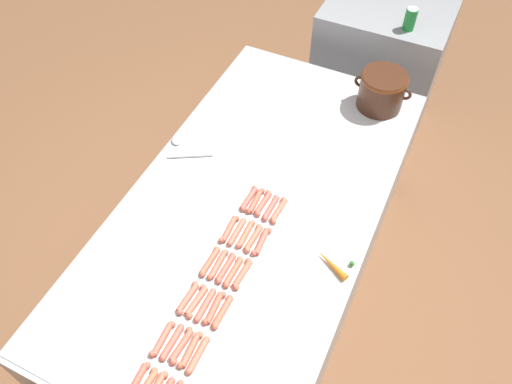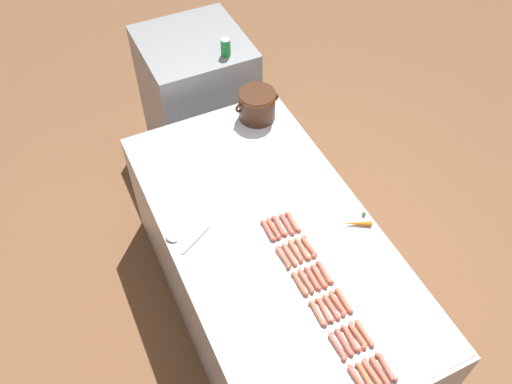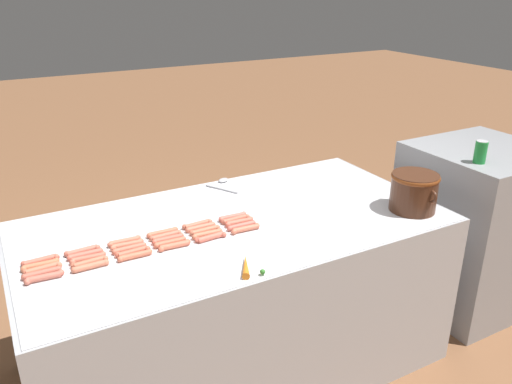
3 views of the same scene
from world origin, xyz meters
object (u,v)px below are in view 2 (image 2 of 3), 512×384
(hot_dog_19, at_px, (358,335))
(hot_dog_24, at_px, (386,367))
(hot_dog_10, at_px, (290,255))
(hot_dog_14, at_px, (331,307))
(hot_dog_1, at_px, (337,346))
(hot_dog_16, at_px, (296,251))
(hot_dog_12, at_px, (372,373))
(hot_dog_18, at_px, (380,371))
(hot_dog_27, at_px, (325,272))
(hot_dog_4, at_px, (283,257))
(hot_dog_5, at_px, (268,231))
(soda_can, at_px, (226,48))
(hot_dog_22, at_px, (303,249))
(hot_dog_13, at_px, (351,338))
(hot_dog_8, at_px, (324,310))
(hot_dog_28, at_px, (309,246))
(hot_dog_6, at_px, (366,377))
(hot_dog_25, at_px, (365,333))
(hot_dog_11, at_px, (274,228))
(serving_spoon, at_px, (180,239))
(hot_dog_9, at_px, (306,281))
(hot_dog_21, at_px, (319,276))
(hot_dog_7, at_px, (344,342))
(hot_dog_29, at_px, (293,222))
(hot_dog_0, at_px, (358,380))
(hot_dog_20, at_px, (337,303))
(hot_dog_26, at_px, (344,301))
(hot_dog_2, at_px, (318,314))
(bean_pot, at_px, (257,104))
(hot_dog_17, at_px, (279,226))
(hot_dog_23, at_px, (287,224))
(carrot, at_px, (356,223))
(hot_dog_3, at_px, (300,284))

(hot_dog_19, height_order, hot_dog_24, same)
(hot_dog_10, relative_size, hot_dog_14, 1.00)
(hot_dog_1, distance_m, hot_dog_16, 0.55)
(hot_dog_10, bearing_deg, hot_dog_12, -86.90)
(hot_dog_18, distance_m, hot_dog_27, 0.55)
(hot_dog_4, xyz_separation_m, hot_dog_5, (0.00, 0.19, 0.00))
(hot_dog_27, bearing_deg, hot_dog_5, 111.84)
(soda_can, bearing_deg, hot_dog_22, -98.45)
(hot_dog_13, bearing_deg, hot_dog_8, 101.86)
(hot_dog_27, height_order, hot_dog_28, same)
(hot_dog_6, height_order, hot_dog_25, same)
(hot_dog_11, relative_size, hot_dog_22, 1.00)
(hot_dog_4, bearing_deg, serving_spoon, 142.21)
(hot_dog_9, xyz_separation_m, hot_dog_21, (0.07, -0.00, 0.00))
(hot_dog_18, bearing_deg, hot_dog_8, 100.95)
(hot_dog_28, bearing_deg, hot_dog_7, -101.87)
(hot_dog_1, xyz_separation_m, hot_dog_29, (0.15, 0.73, 0.00))
(hot_dog_29, bearing_deg, hot_dog_0, -99.62)
(hot_dog_20, xyz_separation_m, hot_dog_27, (0.03, 0.18, 0.00))
(hot_dog_10, relative_size, hot_dog_18, 1.00)
(hot_dog_4, relative_size, hot_dog_26, 1.00)
(hot_dog_13, bearing_deg, hot_dog_19, -0.63)
(hot_dog_9, height_order, hot_dog_12, same)
(hot_dog_1, height_order, hot_dog_7, same)
(hot_dog_19, xyz_separation_m, hot_dog_28, (0.04, 0.54, 0.00))
(hot_dog_2, distance_m, hot_dog_21, 0.21)
(hot_dog_21, height_order, hot_dog_22, same)
(hot_dog_29, bearing_deg, bean_pot, 77.26)
(hot_dog_14, bearing_deg, hot_dog_5, 97.82)
(hot_dog_9, distance_m, hot_dog_13, 0.36)
(hot_dog_17, height_order, hot_dog_25, same)
(hot_dog_27, bearing_deg, hot_dog_29, 89.21)
(hot_dog_13, xyz_separation_m, hot_dog_20, (0.04, 0.18, 0.00))
(hot_dog_16, distance_m, hot_dog_20, 0.36)
(hot_dog_10, bearing_deg, hot_dog_23, 66.37)
(hot_dog_14, bearing_deg, hot_dog_18, -84.98)
(hot_dog_25, xyz_separation_m, hot_dog_27, (-0.00, 0.37, 0.00))
(hot_dog_23, bearing_deg, hot_dog_8, -98.01)
(hot_dog_23, bearing_deg, hot_dog_4, -122.53)
(hot_dog_22, height_order, hot_dog_23, same)
(hot_dog_10, relative_size, hot_dog_12, 1.00)
(hot_dog_2, height_order, hot_dog_16, same)
(carrot, bearing_deg, hot_dog_6, -119.49)
(hot_dog_9, bearing_deg, hot_dog_23, 77.82)
(hot_dog_23, xyz_separation_m, serving_spoon, (-0.56, 0.16, -0.01))
(hot_dog_25, xyz_separation_m, hot_dog_26, (0.00, 0.19, 0.00))
(hot_dog_5, xyz_separation_m, hot_dog_18, (0.11, -0.91, 0.00))
(hot_dog_17, height_order, bean_pot, bean_pot)
(hot_dog_28, xyz_separation_m, serving_spoon, (-0.60, 0.34, -0.01))
(hot_dog_13, bearing_deg, hot_dog_3, 101.99)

